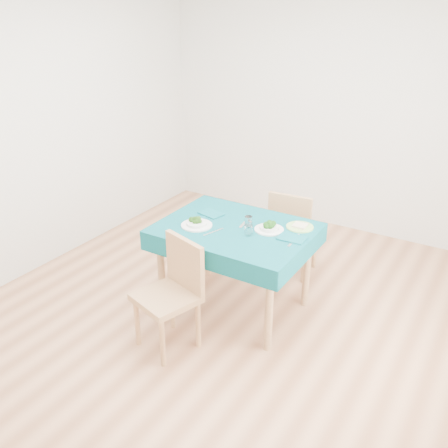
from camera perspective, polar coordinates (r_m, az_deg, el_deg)
The scene contains 16 objects.
room_shell at distance 3.64m, azimuth 0.00°, elevation 7.14°, with size 4.02×4.52×2.73m.
table at distance 4.16m, azimuth 1.25°, elevation -5.12°, with size 1.20×0.91×0.76m, color #084F58.
chair_near at distance 3.67m, azimuth -6.69°, elevation -7.30°, with size 0.41×0.45×1.02m, color #A97B4F.
chair_far at distance 4.71m, azimuth 8.14°, elevation 0.02°, with size 0.40×0.44×1.00m, color #A97B4F.
bowl_near at distance 3.99m, azimuth -3.15°, elevation 0.28°, with size 0.25×0.25×0.08m, color white, non-canonical shape.
bowl_far at distance 3.93m, azimuth 5.19°, elevation -0.25°, with size 0.23×0.23×0.07m, color white, non-canonical shape.
fork_near at distance 4.05m, azimuth -4.20°, elevation 0.01°, with size 0.02×0.16×0.00m, color silver.
knife_near at distance 3.90m, azimuth -1.23°, elevation -0.92°, with size 0.02×0.20×0.00m, color silver.
fork_far at distance 4.05m, azimuth 2.33°, elevation 0.09°, with size 0.03×0.19×0.00m, color silver.
knife_far at distance 3.80m, azimuth 7.98°, elevation -1.86°, with size 0.02×0.23×0.00m, color silver.
napkin_near at distance 4.22m, azimuth -1.48°, elevation 1.19°, with size 0.20×0.14×0.01m, color #0B5962.
napkin_far at distance 3.82m, azimuth 7.75°, elevation -1.62°, with size 0.20×0.14×0.01m, color #0B5962.
tumbler_center at distance 4.00m, azimuth 2.82°, elevation 0.34°, with size 0.06×0.06×0.08m, color white.
tumbler_side at distance 3.84m, azimuth 2.81°, elevation -0.68°, with size 0.06×0.06×0.08m, color white.
side_plate at distance 4.02m, azimuth 8.66°, elevation -0.33°, with size 0.22×0.22×0.01m, color #9DD668.
bread_slice at distance 4.01m, azimuth 8.68°, elevation -0.16°, with size 0.10×0.10×0.02m, color beige.
Camera 1 is at (1.81, -2.96, 2.44)m, focal length 40.00 mm.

